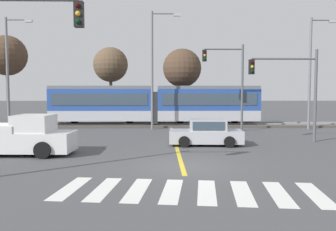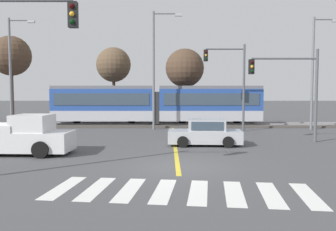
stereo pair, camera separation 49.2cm
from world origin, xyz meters
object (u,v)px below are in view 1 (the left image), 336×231
Objects in this scene: light_rail_tram at (155,103)px; bare_tree_far_west at (7,56)px; pickup_truck at (21,138)px; bare_tree_west at (111,65)px; traffic_light_mid_right at (292,81)px; street_lamp_east at (312,67)px; traffic_light_far_right at (230,75)px; street_lamp_centre at (155,63)px; sedan_crossing at (206,133)px; street_lamp_west at (10,67)px; traffic_light_near_left at (13,54)px; bare_tree_east at (182,68)px.

bare_tree_far_west is at bearing 161.39° from light_rail_tram.
pickup_truck is 0.71× the size of bare_tree_west.
traffic_light_mid_right is 8.34m from street_lamp_east.
street_lamp_east reaches higher than bare_tree_far_west.
street_lamp_east is at bearing 7.72° from traffic_light_far_right.
street_lamp_east is at bearing -1.34° from street_lamp_centre.
sedan_crossing is 8.78m from traffic_light_far_right.
street_lamp_west is (-20.29, 7.39, 1.37)m from traffic_light_mid_right.
bare_tree_far_west reaches higher than traffic_light_near_left.
light_rail_tram is 2.73× the size of traffic_light_far_right.
street_lamp_centre is 1.08× the size of bare_tree_far_west.
bare_tree_west is at bearing 169.16° from bare_tree_east.
street_lamp_centre is (-3.11, 8.68, 4.71)m from sedan_crossing.
traffic_light_near_left is at bearing -137.48° from street_lamp_east.
sedan_crossing is 9.96m from pickup_truck.
sedan_crossing is 0.48× the size of bare_tree_far_west.
bare_tree_far_west reaches higher than traffic_light_mid_right.
street_lamp_west is at bearing 113.11° from traffic_light_near_left.
traffic_light_mid_right is at bearing 34.23° from traffic_light_near_left.
bare_tree_far_west is at bearing 176.63° from bare_tree_east.
bare_tree_east is at bearing -3.37° from bare_tree_far_west.
street_lamp_centre reaches higher than bare_tree_far_west.
traffic_light_near_left reaches higher than sedan_crossing.
traffic_light_near_left is at bearing -145.77° from traffic_light_mid_right.
light_rail_tram is 16.78m from bare_tree_far_west.
light_rail_tram reaches higher than pickup_truck.
street_lamp_west reaches higher than pickup_truck.
bare_tree_far_west is (-28.11, 8.27, 1.64)m from street_lamp_east.
pickup_truck is at bearing -119.00° from street_lamp_centre.
traffic_light_near_left is at bearing -107.57° from bare_tree_east.
traffic_light_near_left is at bearing -89.95° from bare_tree_west.
traffic_light_far_right is 0.75× the size of street_lamp_west.
street_lamp_centre is at bearing 73.95° from traffic_light_near_left.
bare_tree_east is at bearing 25.50° from street_lamp_west.
bare_tree_west is (6.99, 8.28, 0.74)m from street_lamp_west.
street_lamp_west is (-14.84, 8.72, 4.41)m from sedan_crossing.
sedan_crossing is at bearing -70.26° from street_lamp_centre.
street_lamp_west is (-17.64, 1.28, 0.68)m from traffic_light_far_right.
bare_tree_far_west is at bearing 113.49° from traffic_light_near_left.
street_lamp_centre is 1.29× the size of bare_tree_east.
street_lamp_east is at bearing -26.16° from bare_tree_west.
street_lamp_west is 10.86m from bare_tree_west.
bare_tree_east is (7.37, 23.29, 1.00)m from traffic_light_near_left.
traffic_light_mid_right is at bearing -49.67° from bare_tree_west.
pickup_truck is 0.96× the size of traffic_light_mid_right.
sedan_crossing is 0.47× the size of street_lamp_west.
traffic_light_far_right reaches higher than sedan_crossing.
street_lamp_west is at bearing -130.17° from bare_tree_west.
street_lamp_east is 19.57m from bare_tree_west.
sedan_crossing is at bearing -30.45° from street_lamp_west.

